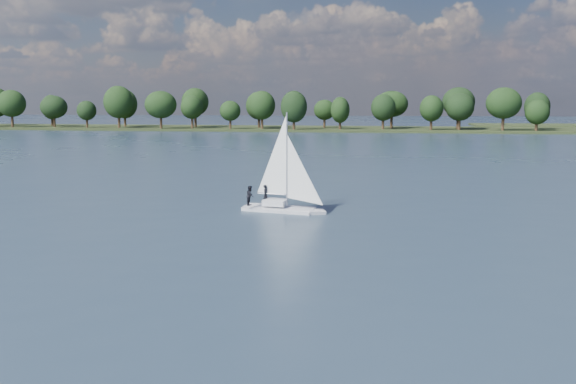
{
  "coord_description": "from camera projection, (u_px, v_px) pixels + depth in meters",
  "views": [
    {
      "loc": [
        17.73,
        -15.85,
        9.73
      ],
      "look_at": [
        9.39,
        34.96,
        2.5
      ],
      "focal_mm": 40.0,
      "sensor_mm": 36.0,
      "label": 1
    }
  ],
  "objects": [
    {
      "name": "sailboat",
      "position": [
        279.0,
        183.0,
        57.08
      ],
      "size": [
        7.3,
        3.41,
        9.27
      ],
      "rotation": [
        0.0,
        0.0,
        -0.21
      ],
      "color": "silver",
      "rests_on": "ground"
    },
    {
      "name": "far_shore",
      "position": [
        343.0,
        130.0,
        226.85
      ],
      "size": [
        660.0,
        40.0,
        1.5
      ],
      "primitive_type": "cube",
      "color": "black",
      "rests_on": "ground"
    },
    {
      "name": "ground",
      "position": [
        295.0,
        156.0,
        117.41
      ],
      "size": [
        700.0,
        700.0,
        0.0
      ],
      "primitive_type": "plane",
      "color": "#233342",
      "rests_on": "ground"
    },
    {
      "name": "treeline",
      "position": [
        308.0,
        107.0,
        223.91
      ],
      "size": [
        562.16,
        73.71,
        18.91
      ],
      "color": "black",
      "rests_on": "ground"
    }
  ]
}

